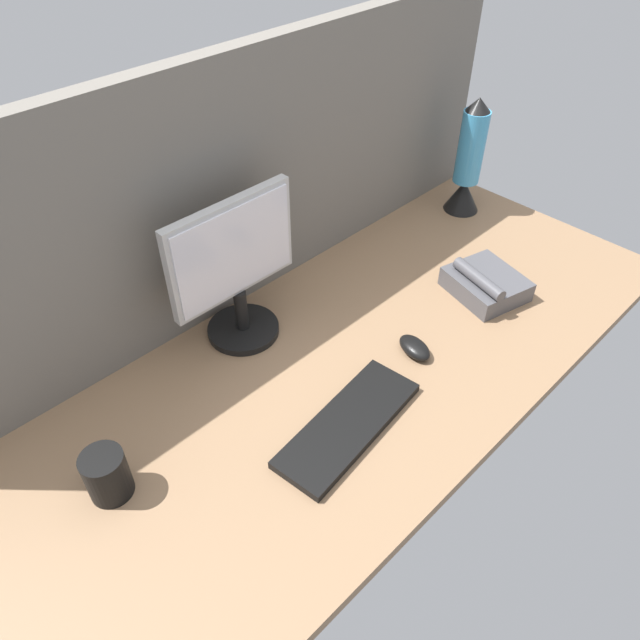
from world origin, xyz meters
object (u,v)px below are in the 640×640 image
at_px(mouse, 415,348).
at_px(lava_lamp, 468,166).
at_px(monitor, 235,268).
at_px(keyboard, 348,424).
at_px(desk_phone, 485,284).
at_px(mug_black_travel, 107,475).

height_order(mouse, lava_lamp, lava_lamp).
height_order(monitor, keyboard, monitor).
bearing_deg(desk_phone, mug_black_travel, 171.20).
relative_size(monitor, lava_lamp, 1.01).
height_order(keyboard, mouse, mouse).
xyz_separation_m(monitor, mouse, (0.25, -0.36, -0.18)).
bearing_deg(monitor, desk_phone, -31.35).
distance_m(monitor, lava_lamp, 0.88).
xyz_separation_m(mouse, desk_phone, (0.32, 0.01, 0.01)).
height_order(keyboard, mug_black_travel, mug_black_travel).
bearing_deg(desk_phone, monitor, 148.65).
relative_size(mouse, mug_black_travel, 0.89).
bearing_deg(mug_black_travel, keyboard, -26.17).
xyz_separation_m(monitor, lava_lamp, (0.88, -0.04, -0.04)).
bearing_deg(mouse, desk_phone, 14.69).
relative_size(keyboard, desk_phone, 1.64).
bearing_deg(desk_phone, keyboard, -174.58).
bearing_deg(desk_phone, mouse, -177.68).
bearing_deg(mug_black_travel, desk_phone, -8.80).
distance_m(keyboard, mouse, 0.28).
distance_m(mug_black_travel, desk_phone, 1.05).
relative_size(monitor, mug_black_travel, 3.45).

